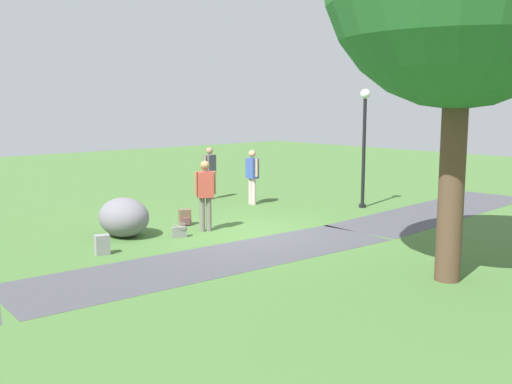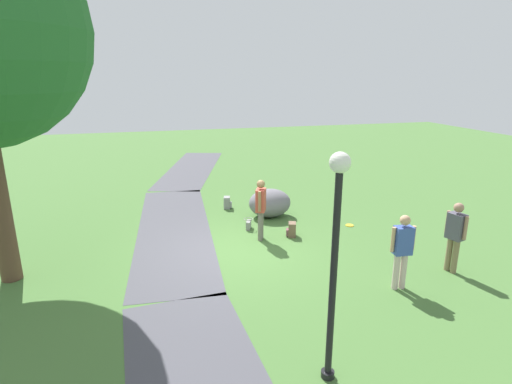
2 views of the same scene
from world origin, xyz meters
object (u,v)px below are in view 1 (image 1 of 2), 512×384
woman_with_handbag (205,191)px  passerby_on_path (252,173)px  man_near_boulder (210,169)px  frisbee_on_grass (133,215)px  lamp_post (364,135)px  handbag_on_grass (179,231)px  spare_backpack_on_lawn (185,218)px  backpack_by_boulder (102,245)px  lawn_boulder (124,217)px

woman_with_handbag → passerby_on_path: (-3.30, -2.08, -0.03)m
man_near_boulder → frisbee_on_grass: size_ratio=6.80×
man_near_boulder → passerby_on_path: 1.64m
lamp_post → woman_with_handbag: lamp_post is taller
lamp_post → handbag_on_grass: (6.16, -0.33, -1.96)m
lamp_post → handbag_on_grass: size_ratio=9.65×
passerby_on_path → handbag_on_grass: passerby_on_path is taller
passerby_on_path → handbag_on_grass: size_ratio=4.62×
man_near_boulder → passerby_on_path: man_near_boulder is taller
woman_with_handbag → spare_backpack_on_lawn: 1.18m
lamp_post → man_near_boulder: size_ratio=2.07×
lamp_post → frisbee_on_grass: 6.85m
man_near_boulder → frisbee_on_grass: bearing=14.5°
backpack_by_boulder → spare_backpack_on_lawn: size_ratio=1.00×
lamp_post → passerby_on_path: 3.45m
woman_with_handbag → passerby_on_path: bearing=-147.8°
lamp_post → woman_with_handbag: (5.32, -0.46, -1.14)m
passerby_on_path → backpack_by_boulder: (6.16, 2.44, -0.74)m
man_near_boulder → spare_backpack_on_lawn: 4.10m
woman_with_handbag → man_near_boulder: woman_with_handbag is taller
woman_with_handbag → backpack_by_boulder: woman_with_handbag is taller
lawn_boulder → frisbee_on_grass: bearing=-124.5°
passerby_on_path → handbag_on_grass: (4.14, 2.21, -0.80)m
lawn_boulder → backpack_by_boulder: size_ratio=3.39×
lawn_boulder → man_near_boulder: size_ratio=0.83×
lamp_post → backpack_by_boulder: (8.18, -0.10, -1.91)m
lawn_boulder → woman_with_handbag: size_ratio=0.81×
woman_with_handbag → frisbee_on_grass: bearing=-83.9°
handbag_on_grass → frisbee_on_grass: size_ratio=1.46×
lamp_post → man_near_boulder: 4.92m
lawn_boulder → passerby_on_path: size_ratio=0.83×
man_near_boulder → lamp_post: bearing=120.0°
lamp_post → spare_backpack_on_lawn: 5.79m
handbag_on_grass → backpack_by_boulder: 2.04m
passerby_on_path → frisbee_on_grass: 3.80m
passerby_on_path → spare_backpack_on_lawn: passerby_on_path is taller
lamp_post → woman_with_handbag: 5.46m
man_near_boulder → backpack_by_boulder: 7.10m
lamp_post → handbag_on_grass: bearing=-3.1°
woman_with_handbag → spare_backpack_on_lawn: woman_with_handbag is taller
passerby_on_path → spare_backpack_on_lawn: 3.56m
passerby_on_path → handbag_on_grass: 4.76m
backpack_by_boulder → frisbee_on_grass: backpack_by_boulder is taller
passerby_on_path → man_near_boulder: bearing=-77.0°
woman_with_handbag → handbag_on_grass: size_ratio=4.74×
handbag_on_grass → man_near_boulder: bearing=-134.7°
man_near_boulder → frisbee_on_grass: (3.24, 0.84, -0.93)m
man_near_boulder → backpack_by_boulder: bearing=34.9°
lawn_boulder → woman_with_handbag: bearing=155.6°
lamp_post → spare_backpack_on_lawn: bearing=-14.2°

